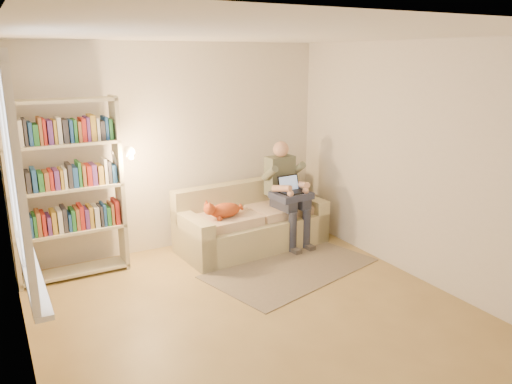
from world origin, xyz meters
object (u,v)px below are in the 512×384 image
laptop (289,188)px  bookshelf (66,181)px  person (286,187)px  sofa (251,225)px  cat (224,210)px

laptop → bookshelf: bookshelf is taller
person → bookshelf: 2.69m
sofa → person: person is taller
person → laptop: bearing=-105.4°
cat → laptop: (0.89, -0.07, 0.17)m
cat → person: bearing=-1.6°
sofa → laptop: bearing=-32.1°
laptop → cat: bearing=170.9°
cat → bookshelf: 1.84m
person → cat: bearing=178.4°
cat → bookshelf: bearing=165.3°
sofa → cat: 0.57m
laptop → bookshelf: (-2.63, 0.39, 0.33)m
sofa → laptop: 0.70m
sofa → cat: sofa is taller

